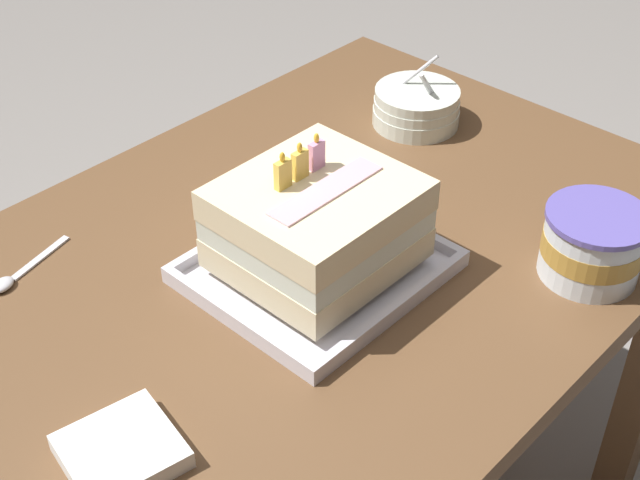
% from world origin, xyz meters
% --- Properties ---
extents(dining_table, '(1.08, 0.79, 0.75)m').
position_xyz_m(dining_table, '(0.00, 0.00, 0.64)').
color(dining_table, brown).
rests_on(dining_table, ground_plane).
extents(foil_tray, '(0.30, 0.27, 0.02)m').
position_xyz_m(foil_tray, '(-0.05, -0.04, 0.76)').
color(foil_tray, silver).
rests_on(foil_tray, dining_table).
extents(birthday_cake, '(0.23, 0.21, 0.17)m').
position_xyz_m(birthday_cake, '(-0.05, -0.04, 0.84)').
color(birthday_cake, beige).
rests_on(birthday_cake, foil_tray).
extents(bowl_stack, '(0.14, 0.14, 0.11)m').
position_xyz_m(bowl_stack, '(0.35, 0.11, 0.78)').
color(bowl_stack, silver).
rests_on(bowl_stack, dining_table).
extents(ice_cream_tub, '(0.14, 0.14, 0.10)m').
position_xyz_m(ice_cream_tub, '(0.19, -0.30, 0.80)').
color(ice_cream_tub, white).
rests_on(ice_cream_tub, dining_table).
extents(serving_spoon_near_tray, '(0.14, 0.05, 0.01)m').
position_xyz_m(serving_spoon_near_tray, '(-0.34, 0.24, 0.76)').
color(serving_spoon_near_tray, silver).
rests_on(serving_spoon_near_tray, dining_table).
extents(napkin_pile, '(0.13, 0.13, 0.02)m').
position_xyz_m(napkin_pile, '(-0.42, -0.10, 0.76)').
color(napkin_pile, white).
rests_on(napkin_pile, dining_table).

